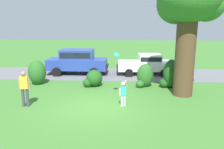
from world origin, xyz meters
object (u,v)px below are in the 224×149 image
Objects in this scene: oak_tree_large at (189,4)px; frisbee at (116,55)px; parked_suv at (77,60)px; child_thrower at (123,92)px; parked_sedan at (146,63)px; adult_onlooker at (24,87)px.

oak_tree_large is 4.59m from frisbee.
frisbee reaches higher than parked_suv.
parked_sedan is at bearing 76.08° from child_thrower.
parked_suv is at bearing 119.79° from frisbee.
child_thrower is at bearing -148.20° from oak_tree_large.
parked_sedan is 2.57× the size of adult_onlooker.
oak_tree_large is at bearing 16.61° from adult_onlooker.
adult_onlooker is (-4.31, -1.50, -1.36)m from frisbee.
parked_suv reaches higher than parked_sedan.
parked_suv is 2.70× the size of adult_onlooker.
parked_suv is 7.70m from child_thrower.
child_thrower is at bearing -62.10° from parked_suv.
parked_suv is 6.61m from frisbee.
adult_onlooker is (-8.01, -2.39, -3.93)m from oak_tree_large.
frisbee is (-0.38, 1.17, 1.62)m from child_thrower.
frisbee is (-2.11, -5.83, 1.49)m from parked_sedan.
frisbee reaches higher than adult_onlooker.
parked_suv is 7.21m from adult_onlooker.
parked_suv reaches higher than adult_onlooker.
oak_tree_large reaches higher than parked_suv.
child_thrower is 4.71m from adult_onlooker.
frisbee is (3.22, -5.63, 1.26)m from parked_suv.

